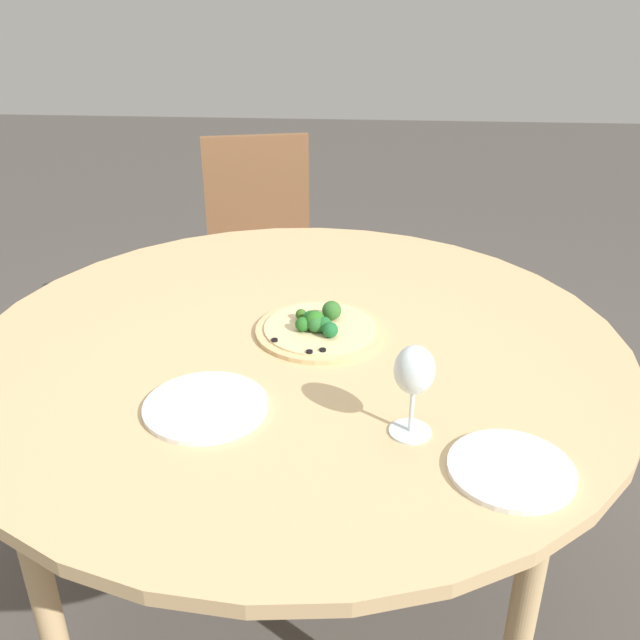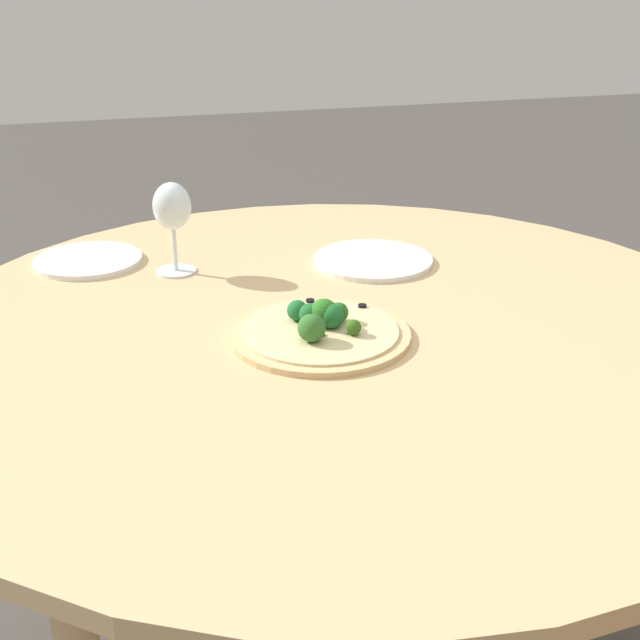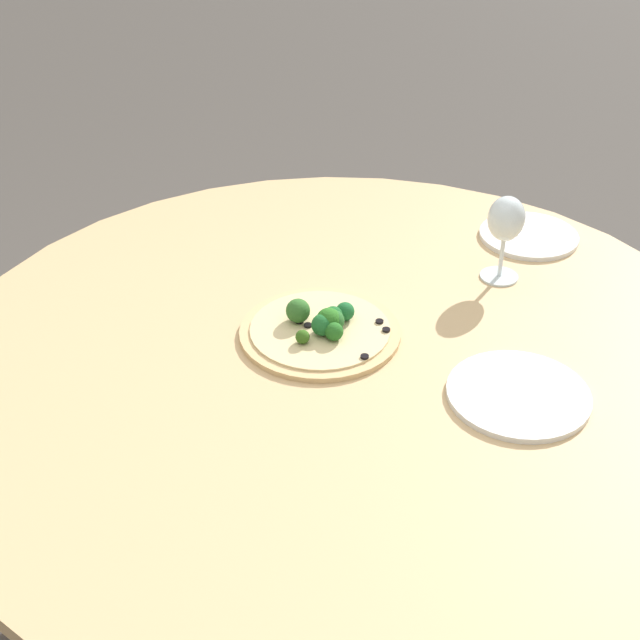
# 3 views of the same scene
# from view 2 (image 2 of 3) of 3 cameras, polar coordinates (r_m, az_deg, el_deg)

# --- Properties ---
(dining_table) EXTENTS (1.38, 1.38, 0.77)m
(dining_table) POSITION_cam_2_polar(r_m,az_deg,el_deg) (1.43, 1.30, -2.61)
(dining_table) COLOR tan
(dining_table) RESTS_ON ground_plane
(pizza) EXTENTS (0.28, 0.28, 0.06)m
(pizza) POSITION_cam_2_polar(r_m,az_deg,el_deg) (1.36, 0.01, -0.59)
(pizza) COLOR tan
(pizza) RESTS_ON dining_table
(wine_glass) EXTENTS (0.07, 0.07, 0.17)m
(wine_glass) POSITION_cam_2_polar(r_m,az_deg,el_deg) (1.62, -9.45, 6.97)
(wine_glass) COLOR silver
(wine_glass) RESTS_ON dining_table
(plate_near) EXTENTS (0.22, 0.22, 0.01)m
(plate_near) POSITION_cam_2_polar(r_m,az_deg,el_deg) (1.68, 3.40, 3.84)
(plate_near) COLOR silver
(plate_near) RESTS_ON dining_table
(plate_far) EXTENTS (0.20, 0.20, 0.01)m
(plate_far) POSITION_cam_2_polar(r_m,az_deg,el_deg) (1.73, -14.63, 3.72)
(plate_far) COLOR silver
(plate_far) RESTS_ON dining_table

